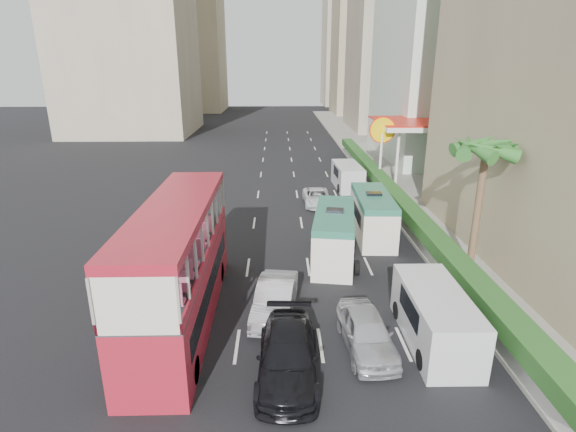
{
  "coord_description": "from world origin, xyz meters",
  "views": [
    {
      "loc": [
        -2.0,
        -16.66,
        10.23
      ],
      "look_at": [
        -1.5,
        4.0,
        3.2
      ],
      "focal_mm": 28.0,
      "sensor_mm": 36.0,
      "label": 1
    }
  ],
  "objects_px": {
    "car_silver_lane_a": "(275,314)",
    "minibus_far": "(373,216)",
    "double_decker_bus": "(179,264)",
    "shell_station": "(411,152)",
    "van_asset": "(317,205)",
    "car_silver_lane_b": "(365,348)",
    "panel_van_near": "(435,317)",
    "palm_tree": "(477,211)",
    "car_black": "(288,373)",
    "panel_van_far": "(347,176)",
    "minibus_near": "(334,235)"
  },
  "relations": [
    {
      "from": "minibus_near",
      "to": "car_silver_lane_a",
      "type": "bearing_deg",
      "value": -110.4
    },
    {
      "from": "car_black",
      "to": "van_asset",
      "type": "xyz_separation_m",
      "value": [
        2.7,
        19.67,
        0.0
      ]
    },
    {
      "from": "car_silver_lane_a",
      "to": "panel_van_near",
      "type": "distance_m",
      "value": 6.57
    },
    {
      "from": "minibus_far",
      "to": "shell_station",
      "type": "xyz_separation_m",
      "value": [
        6.15,
        13.64,
        1.41
      ]
    },
    {
      "from": "double_decker_bus",
      "to": "shell_station",
      "type": "relative_size",
      "value": 1.38
    },
    {
      "from": "car_silver_lane_b",
      "to": "minibus_near",
      "type": "xyz_separation_m",
      "value": [
        -0.23,
        8.3,
        1.36
      ]
    },
    {
      "from": "double_decker_bus",
      "to": "minibus_far",
      "type": "bearing_deg",
      "value": 43.56
    },
    {
      "from": "van_asset",
      "to": "double_decker_bus",
      "type": "bearing_deg",
      "value": -114.88
    },
    {
      "from": "panel_van_far",
      "to": "shell_station",
      "type": "xyz_separation_m",
      "value": [
        5.94,
        2.01,
        1.74
      ]
    },
    {
      "from": "car_silver_lane_b",
      "to": "panel_van_near",
      "type": "xyz_separation_m",
      "value": [
        2.7,
        0.41,
        1.04
      ]
    },
    {
      "from": "double_decker_bus",
      "to": "car_silver_lane_a",
      "type": "bearing_deg",
      "value": 4.4
    },
    {
      "from": "van_asset",
      "to": "palm_tree",
      "type": "xyz_separation_m",
      "value": [
        6.79,
        -12.05,
        3.38
      ]
    },
    {
      "from": "car_silver_lane_a",
      "to": "palm_tree",
      "type": "height_order",
      "value": "palm_tree"
    },
    {
      "from": "car_silver_lane_b",
      "to": "panel_van_far",
      "type": "height_order",
      "value": "panel_van_far"
    },
    {
      "from": "car_silver_lane_b",
      "to": "minibus_far",
      "type": "height_order",
      "value": "minibus_far"
    },
    {
      "from": "double_decker_bus",
      "to": "panel_van_far",
      "type": "bearing_deg",
      "value": 64.4
    },
    {
      "from": "van_asset",
      "to": "panel_van_near",
      "type": "relative_size",
      "value": 0.81
    },
    {
      "from": "palm_tree",
      "to": "minibus_near",
      "type": "bearing_deg",
      "value": 163.11
    },
    {
      "from": "minibus_far",
      "to": "shell_station",
      "type": "bearing_deg",
      "value": 67.96
    },
    {
      "from": "minibus_far",
      "to": "shell_station",
      "type": "relative_size",
      "value": 0.76
    },
    {
      "from": "minibus_near",
      "to": "palm_tree",
      "type": "bearing_deg",
      "value": -8.18
    },
    {
      "from": "minibus_far",
      "to": "panel_van_near",
      "type": "height_order",
      "value": "minibus_far"
    },
    {
      "from": "car_black",
      "to": "minibus_far",
      "type": "xyz_separation_m",
      "value": [
        5.54,
        12.99,
        1.34
      ]
    },
    {
      "from": "palm_tree",
      "to": "shell_station",
      "type": "bearing_deg",
      "value": 83.4
    },
    {
      "from": "car_silver_lane_a",
      "to": "car_silver_lane_b",
      "type": "xyz_separation_m",
      "value": [
        3.43,
        -2.55,
        0.0
      ]
    },
    {
      "from": "minibus_near",
      "to": "van_asset",
      "type": "bearing_deg",
      "value": 98.99
    },
    {
      "from": "car_silver_lane_a",
      "to": "shell_station",
      "type": "distance_m",
      "value": 25.89
    },
    {
      "from": "car_black",
      "to": "shell_station",
      "type": "xyz_separation_m",
      "value": [
        11.69,
        26.62,
        2.75
      ]
    },
    {
      "from": "van_asset",
      "to": "panel_van_far",
      "type": "height_order",
      "value": "panel_van_far"
    },
    {
      "from": "car_silver_lane_a",
      "to": "palm_tree",
      "type": "bearing_deg",
      "value": 28.33
    },
    {
      "from": "double_decker_bus",
      "to": "van_asset",
      "type": "distance_m",
      "value": 17.69
    },
    {
      "from": "car_black",
      "to": "panel_van_far",
      "type": "distance_m",
      "value": 25.29
    },
    {
      "from": "shell_station",
      "to": "minibus_far",
      "type": "bearing_deg",
      "value": -114.28
    },
    {
      "from": "car_black",
      "to": "panel_van_far",
      "type": "relative_size",
      "value": 1.0
    },
    {
      "from": "car_black",
      "to": "panel_van_near",
      "type": "bearing_deg",
      "value": 20.01
    },
    {
      "from": "car_black",
      "to": "shell_station",
      "type": "bearing_deg",
      "value": 68.82
    },
    {
      "from": "double_decker_bus",
      "to": "minibus_far",
      "type": "xyz_separation_m",
      "value": [
        9.85,
        9.36,
        -1.19
      ]
    },
    {
      "from": "car_black",
      "to": "panel_van_near",
      "type": "relative_size",
      "value": 0.97
    },
    {
      "from": "van_asset",
      "to": "palm_tree",
      "type": "bearing_deg",
      "value": -61.88
    },
    {
      "from": "car_silver_lane_b",
      "to": "minibus_near",
      "type": "relative_size",
      "value": 0.69
    },
    {
      "from": "double_decker_bus",
      "to": "car_silver_lane_b",
      "type": "relative_size",
      "value": 2.59
    },
    {
      "from": "car_silver_lane_a",
      "to": "minibus_far",
      "type": "xyz_separation_m",
      "value": [
        5.99,
        9.07,
        1.34
      ]
    },
    {
      "from": "van_asset",
      "to": "shell_station",
      "type": "relative_size",
      "value": 0.53
    },
    {
      "from": "panel_van_far",
      "to": "palm_tree",
      "type": "relative_size",
      "value": 0.79
    },
    {
      "from": "van_asset",
      "to": "shell_station",
      "type": "xyz_separation_m",
      "value": [
        8.99,
        6.95,
        2.75
      ]
    },
    {
      "from": "car_silver_lane_a",
      "to": "van_asset",
      "type": "distance_m",
      "value": 16.06
    },
    {
      "from": "car_silver_lane_b",
      "to": "shell_station",
      "type": "distance_m",
      "value": 26.85
    },
    {
      "from": "panel_van_near",
      "to": "shell_station",
      "type": "bearing_deg",
      "value": 76.82
    },
    {
      "from": "double_decker_bus",
      "to": "shell_station",
      "type": "xyz_separation_m",
      "value": [
        16.0,
        23.0,
        0.22
      ]
    },
    {
      "from": "car_silver_lane_a",
      "to": "van_asset",
      "type": "height_order",
      "value": "car_silver_lane_a"
    }
  ]
}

